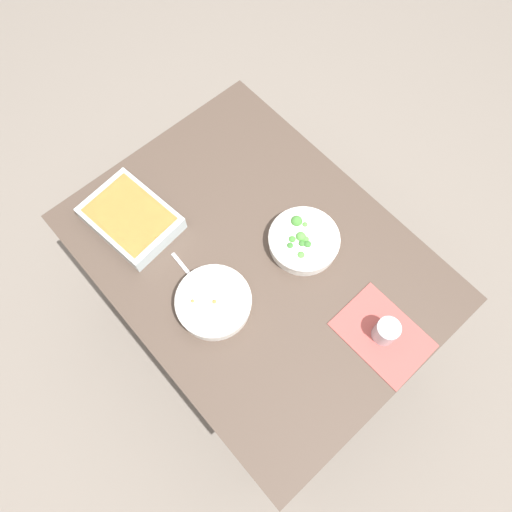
{
  "coord_description": "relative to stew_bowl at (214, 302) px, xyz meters",
  "views": [
    {
      "loc": [
        0.47,
        -0.42,
        2.2
      ],
      "look_at": [
        0.0,
        0.0,
        0.74
      ],
      "focal_mm": 33.92,
      "sensor_mm": 36.0,
      "label": 1
    }
  ],
  "objects": [
    {
      "name": "ground_plane",
      "position": [
        -0.04,
        0.21,
        -0.77
      ],
      "size": [
        6.0,
        6.0,
        0.0
      ],
      "primitive_type": "plane",
      "color": "slate"
    },
    {
      "name": "dining_table",
      "position": [
        -0.04,
        0.21,
        -0.12
      ],
      "size": [
        1.2,
        0.9,
        0.74
      ],
      "color": "#4C3D33",
      "rests_on": "ground_plane"
    },
    {
      "name": "placemat",
      "position": [
        0.42,
        0.33,
        -0.03
      ],
      "size": [
        0.28,
        0.21,
        0.0
      ],
      "primitive_type": "cube",
      "rotation": [
        0.0,
        0.0,
        0.02
      ],
      "color": "#B24C47",
      "rests_on": "dining_table"
    },
    {
      "name": "stew_bowl",
      "position": [
        0.0,
        0.0,
        0.0
      ],
      "size": [
        0.24,
        0.24,
        0.06
      ],
      "color": "white",
      "rests_on": "dining_table"
    },
    {
      "name": "broccoli_bowl",
      "position": [
        0.03,
        0.36,
        -0.0
      ],
      "size": [
        0.24,
        0.24,
        0.07
      ],
      "color": "white",
      "rests_on": "dining_table"
    },
    {
      "name": "baking_dish",
      "position": [
        -0.41,
        -0.02,
        0.0
      ],
      "size": [
        0.32,
        0.25,
        0.06
      ],
      "color": "silver",
      "rests_on": "dining_table"
    },
    {
      "name": "drink_cup",
      "position": [
        0.42,
        0.33,
        0.01
      ],
      "size": [
        0.07,
        0.07,
        0.08
      ],
      "color": "#B2BCC6",
      "rests_on": "dining_table"
    },
    {
      "name": "spoon_by_stew",
      "position": [
        -0.11,
        0.01,
        -0.03
      ],
      "size": [
        0.18,
        0.03,
        0.01
      ],
      "color": "silver",
      "rests_on": "dining_table"
    }
  ]
}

